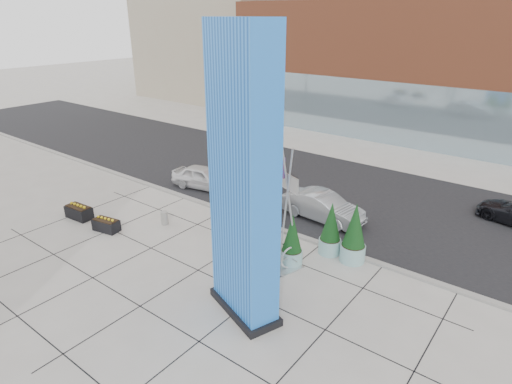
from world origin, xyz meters
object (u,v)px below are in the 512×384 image
Objects in this scene: car_silver_mid at (323,207)px; lamp_post at (228,168)px; blue_pylon at (243,188)px; car_white_west at (204,178)px; concrete_bollard at (164,218)px; public_art_sculpture at (276,232)px; overhead_street_sign at (240,156)px.

lamp_post is at bearing 148.99° from car_silver_mid.
blue_pylon is 2.43× the size of car_white_west.
concrete_bollard is at bearing 134.57° from car_silver_mid.
public_art_sculpture is at bearing -128.38° from car_white_west.
public_art_sculpture reaches higher than overhead_street_sign.
public_art_sculpture is 6.61m from concrete_bollard.
overhead_street_sign is (-2.93, 1.21, 2.47)m from public_art_sculpture.
concrete_bollard is 8.10m from car_silver_mid.
overhead_street_sign is at bearing 173.81° from public_art_sculpture.
blue_pylon is 9.15m from concrete_bollard.
public_art_sculpture is 9.36m from car_white_west.
concrete_bollard is (-6.50, -0.56, -1.07)m from public_art_sculpture.
car_white_west is (-9.33, 7.61, -4.05)m from blue_pylon.
car_white_west is at bearing 175.82° from overhead_street_sign.
blue_pylon reaches higher than lamp_post.
lamp_post is 1.83× the size of overhead_street_sign.
lamp_post reaches higher than concrete_bollard.
blue_pylon is 9.20m from car_silver_mid.
car_silver_mid reaches higher than concrete_bollard.
overhead_street_sign is at bearing 147.97° from car_silver_mid.
concrete_bollard is at bearing -170.58° from car_white_west.
blue_pylon reaches higher than car_white_west.
overhead_street_sign is at bearing 26.38° from concrete_bollard.
overhead_street_sign is (3.56, 1.77, 3.55)m from concrete_bollard.
blue_pylon is 6.12m from overhead_street_sign.
concrete_bollard is 0.17× the size of car_white_west.
concrete_bollard is (-3.30, -1.24, -3.05)m from lamp_post.
blue_pylon is at bearing -166.73° from car_silver_mid.
lamp_post is at bearing 20.64° from concrete_bollard.
lamp_post is at bearing 156.24° from blue_pylon.
blue_pylon reaches higher than car_silver_mid.
blue_pylon is 2.16× the size of overhead_street_sign.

